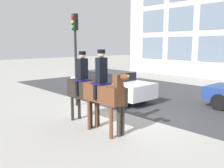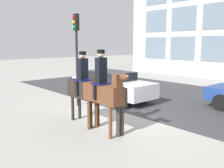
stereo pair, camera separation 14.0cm
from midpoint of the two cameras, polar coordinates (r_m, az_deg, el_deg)
name	(u,v)px [view 2 (the right image)]	position (r m, az deg, el deg)	size (l,w,h in m)	color
ground_plane	(127,118)	(9.67, 3.78, -7.86)	(80.00, 80.00, 0.00)	#9E9B93
road_surface	(193,100)	(13.35, 18.41, -3.53)	(24.27, 8.50, 0.01)	#38383A
mounted_horse_lead	(85,88)	(8.86, -5.73, -0.82)	(2.04, 0.65, 2.57)	black
mounted_horse_companion	(103,91)	(7.79, -1.45, -1.60)	(1.96, 0.65, 2.65)	#59331E
pedestrian_bystander	(120,104)	(7.63, 2.30, -4.65)	(0.82, 0.45, 1.70)	#332D28
street_car_near_lane	(112,84)	(12.82, 0.24, -0.11)	(4.78, 1.80, 1.45)	silver
traffic_light	(76,45)	(11.42, -7.81, 8.77)	(0.24, 0.29, 4.14)	black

